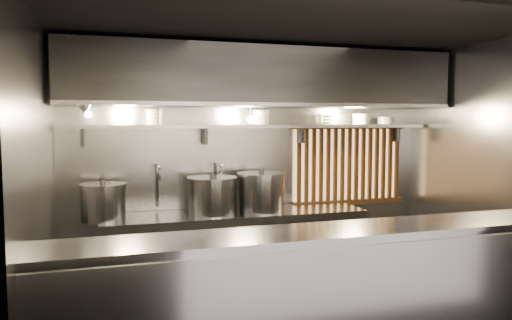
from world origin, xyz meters
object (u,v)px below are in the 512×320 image
stock_pot_mid (261,192)px  heat_lamp (85,108)px  stock_pot_left (103,202)px  stock_pot_right (212,195)px  pendant_bulb (251,119)px

stock_pot_mid → heat_lamp: bearing=-172.5°
stock_pot_left → stock_pot_right: size_ratio=0.81×
stock_pot_mid → stock_pot_right: size_ratio=1.02×
pendant_bulb → stock_pot_right: 0.98m
stock_pot_right → stock_pot_mid: bearing=-0.3°
stock_pot_left → stock_pot_right: stock_pot_right is taller
pendant_bulb → stock_pot_left: pendant_bulb is taller
stock_pot_mid → stock_pot_right: (-0.58, 0.00, -0.01)m
pendant_bulb → stock_pot_mid: bearing=-46.3°
stock_pot_left → stock_pot_right: 1.17m
stock_pot_mid → stock_pot_left: bearing=179.4°
heat_lamp → pendant_bulb: 1.83m
stock_pot_mid → pendant_bulb: bearing=133.7°
heat_lamp → stock_pot_left: (0.15, 0.27, -0.97)m
heat_lamp → pendant_bulb: bearing=11.0°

